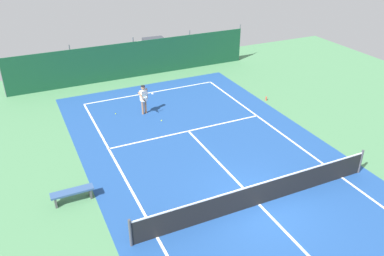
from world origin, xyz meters
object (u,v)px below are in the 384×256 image
object	(u,v)px
tennis_ball_near_player	(116,114)
courtside_bench	(72,193)
tennis_net	(260,194)
tennis_player	(144,98)
parked_car	(156,51)
water_bottle	(266,99)
tennis_ball_midcourt	(161,121)

from	to	relation	value
tennis_ball_near_player	courtside_bench	distance (m)	7.57
tennis_net	tennis_player	xyz separation A→B (m)	(-1.34, 9.28, 0.45)
tennis_ball_near_player	parked_car	xyz separation A→B (m)	(5.16, 7.37, 0.81)
tennis_net	parked_car	xyz separation A→B (m)	(2.36, 17.25, 0.33)
courtside_bench	tennis_player	bearing A→B (deg)	50.78
tennis_ball_near_player	parked_car	size ratio (longest dim) A/B	0.02
tennis_ball_near_player	parked_car	world-z (taller)	parked_car
tennis_net	parked_car	size ratio (longest dim) A/B	2.36
tennis_ball_near_player	courtside_bench	size ratio (longest dim) A/B	0.04
parked_car	courtside_bench	size ratio (longest dim) A/B	2.67
tennis_player	parked_car	size ratio (longest dim) A/B	0.38
tennis_ball_near_player	courtside_bench	xyz separation A→B (m)	(-3.50, -6.70, 0.34)
tennis_player	courtside_bench	size ratio (longest dim) A/B	1.03
courtside_bench	water_bottle	distance (m)	12.95
parked_car	courtside_bench	world-z (taller)	parked_car
parked_car	courtside_bench	xyz separation A→B (m)	(-8.67, -14.07, -0.46)
tennis_net	water_bottle	distance (m)	9.79
parked_car	courtside_bench	bearing A→B (deg)	-118.96
tennis_player	courtside_bench	distance (m)	7.88
tennis_net	tennis_ball_midcourt	bearing A→B (deg)	95.86
tennis_player	tennis_ball_near_player	distance (m)	1.84
tennis_net	tennis_player	distance (m)	9.38
tennis_player	tennis_ball_midcourt	distance (m)	1.64
courtside_bench	water_bottle	bearing A→B (deg)	21.42
tennis_player	parked_car	bearing A→B (deg)	-134.89
tennis_ball_midcourt	water_bottle	world-z (taller)	water_bottle
tennis_player	tennis_ball_midcourt	xyz separation A→B (m)	(0.52, -1.25, -0.93)
tennis_ball_near_player	tennis_net	bearing A→B (deg)	-74.15
tennis_net	courtside_bench	bearing A→B (deg)	153.22
tennis_net	water_bottle	size ratio (longest dim) A/B	42.17
tennis_ball_midcourt	parked_car	size ratio (longest dim) A/B	0.02
tennis_ball_midcourt	tennis_player	bearing A→B (deg)	112.46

